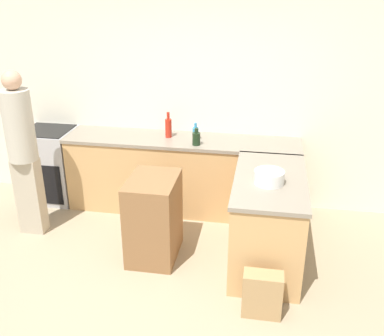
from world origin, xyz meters
name	(u,v)px	position (x,y,z in m)	size (l,w,h in m)	color
ground_plane	(142,308)	(0.00, 0.00, 0.00)	(14.00, 14.00, 0.00)	tan
wall_back	(186,97)	(0.00, 2.20, 1.35)	(8.00, 0.06, 2.70)	silver
counter_back	(182,174)	(0.00, 1.88, 0.47)	(2.80, 0.61, 0.93)	tan
counter_peninsula	(267,220)	(1.05, 0.94, 0.47)	(0.69, 1.34, 0.93)	tan
range_oven	(52,165)	(-1.71, 1.88, 0.47)	(0.61, 0.59, 0.94)	#ADADB2
island_table	(154,218)	(-0.09, 0.82, 0.44)	(0.48, 0.65, 0.88)	brown
mixing_bowl	(269,177)	(1.04, 0.81, 0.99)	(0.28, 0.28, 0.13)	white
hot_sauce_bottle	(168,127)	(-0.16, 1.91, 1.05)	(0.08, 0.08, 0.31)	red
dish_soap_bottle	(196,133)	(0.17, 1.89, 1.01)	(0.07, 0.07, 0.20)	#338CBF
wine_bottle_dark	(196,138)	(0.21, 1.71, 1.01)	(0.09, 0.09, 0.20)	black
person_by_range	(22,148)	(-1.57, 1.06, 1.02)	(0.31, 0.31, 1.84)	#ADA38E
paper_bag	(262,294)	(1.05, 0.11, 0.21)	(0.34, 0.17, 0.42)	#A88456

